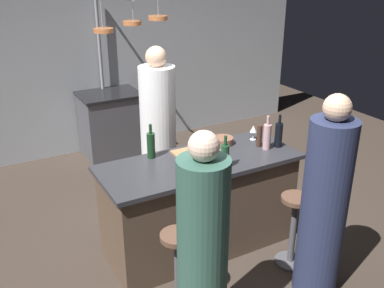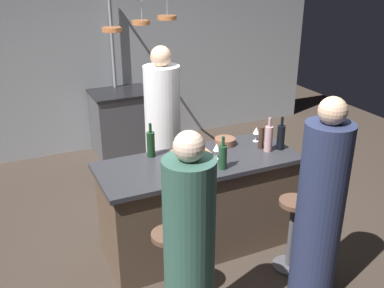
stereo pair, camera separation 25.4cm
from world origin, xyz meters
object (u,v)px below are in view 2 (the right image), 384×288
(cutting_board, at_px, (191,152))
(chef, at_px, (163,135))
(pepper_mill, at_px, (261,138))
(wine_bottle_red, at_px, (151,144))
(guest_right, at_px, (320,212))
(mixing_bowl_steel, at_px, (194,167))
(guest_left, at_px, (189,253))
(mixing_bowl_wooden, at_px, (225,141))
(stove_range, at_px, (122,122))
(wine_bottle_dark, at_px, (281,137))
(bar_stool_right, at_px, (292,231))
(wine_glass_near_right_guest, at_px, (217,148))
(wine_bottle_rose, at_px, (269,138))
(wine_bottle_green, at_px, (223,157))
(wine_glass_near_left_guest, at_px, (256,131))
(bar_stool_left, at_px, (169,267))

(cutting_board, bearing_deg, chef, 89.19)
(pepper_mill, xyz_separation_m, wine_bottle_red, (-0.99, 0.26, 0.02))
(guest_right, relative_size, cutting_board, 5.25)
(mixing_bowl_steel, bearing_deg, guest_left, -117.11)
(wine_bottle_red, xyz_separation_m, mixing_bowl_wooden, (0.73, -0.04, -0.09))
(pepper_mill, bearing_deg, stove_range, 104.73)
(guest_right, relative_size, wine_bottle_dark, 5.32)
(wine_bottle_red, distance_m, mixing_bowl_wooden, 0.74)
(cutting_board, relative_size, wine_bottle_dark, 1.01)
(guest_right, bearing_deg, pepper_mill, 84.09)
(bar_stool_right, xyz_separation_m, wine_glass_near_right_guest, (-0.43, 0.59, 0.63))
(bar_stool_right, height_order, cutting_board, cutting_board)
(chef, xyz_separation_m, wine_bottle_rose, (0.66, -0.97, 0.21))
(wine_bottle_green, bearing_deg, cutting_board, 105.77)
(chef, relative_size, guest_left, 1.09)
(wine_bottle_dark, height_order, mixing_bowl_wooden, wine_bottle_dark)
(stove_range, distance_m, pepper_mill, 2.59)
(bar_stool_right, distance_m, wine_bottle_rose, 0.85)
(cutting_board, distance_m, mixing_bowl_wooden, 0.39)
(guest_right, height_order, wine_glass_near_left_guest, guest_right)
(wine_glass_near_left_guest, distance_m, mixing_bowl_steel, 0.89)
(pepper_mill, distance_m, mixing_bowl_steel, 0.79)
(guest_right, relative_size, wine_glass_near_left_guest, 11.50)
(wine_glass_near_right_guest, relative_size, wine_glass_near_left_guest, 1.00)
(stove_range, xyz_separation_m, pepper_mill, (0.64, -2.44, 0.56))
(chef, relative_size, wine_bottle_dark, 5.57)
(chef, bearing_deg, guest_right, -74.01)
(cutting_board, xyz_separation_m, pepper_mill, (0.65, -0.17, 0.10))
(mixing_bowl_wooden, bearing_deg, guest_left, -127.51)
(wine_bottle_rose, bearing_deg, bar_stool_left, -155.92)
(guest_left, distance_m, wine_glass_near_right_guest, 1.21)
(pepper_mill, bearing_deg, chef, 125.56)
(stove_range, height_order, pepper_mill, pepper_mill)
(bar_stool_left, relative_size, guest_left, 0.42)
(wine_bottle_red, relative_size, wine_bottle_rose, 0.97)
(chef, bearing_deg, guest_left, -106.36)
(chef, height_order, wine_glass_near_left_guest, chef)
(wine_glass_near_left_guest, xyz_separation_m, mixing_bowl_steel, (-0.82, -0.33, -0.08))
(bar_stool_left, xyz_separation_m, wine_glass_near_right_guest, (0.70, 0.59, 0.63))
(bar_stool_left, distance_m, wine_bottle_rose, 1.48)
(pepper_mill, distance_m, wine_bottle_rose, 0.09)
(guest_left, distance_m, wine_bottle_rose, 1.54)
(wine_bottle_rose, bearing_deg, guest_left, -143.22)
(mixing_bowl_steel, bearing_deg, wine_bottle_red, 117.91)
(wine_bottle_dark, relative_size, mixing_bowl_wooden, 1.59)
(guest_right, bearing_deg, bar_stool_left, 162.16)
(wine_glass_near_right_guest, distance_m, mixing_bowl_steel, 0.32)
(pepper_mill, distance_m, mixing_bowl_wooden, 0.35)
(stove_range, xyz_separation_m, bar_stool_right, (0.59, -3.07, -0.07))
(wine_bottle_dark, bearing_deg, cutting_board, 162.03)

